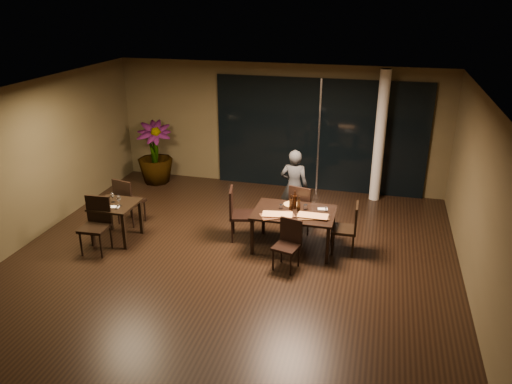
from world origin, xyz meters
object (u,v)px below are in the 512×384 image
(chair_main_near, at_px, (288,241))
(diner, at_px, (294,186))
(main_table, at_px, (294,215))
(chair_side_near, at_px, (96,221))
(chair_side_far, at_px, (127,199))
(side_table, at_px, (115,210))
(bottle_c, at_px, (295,200))
(bottle_a, at_px, (291,203))
(chair_main_right, at_px, (349,226))
(bottle_b, at_px, (299,204))
(potted_plant, at_px, (155,153))
(chair_main_left, at_px, (238,211))
(chair_main_far, at_px, (302,206))

(chair_main_near, height_order, diner, diner)
(main_table, bearing_deg, chair_side_near, -164.35)
(diner, bearing_deg, chair_side_far, 18.59)
(side_table, distance_m, bottle_c, 3.45)
(chair_side_near, height_order, bottle_a, bottle_a)
(chair_side_near, xyz_separation_m, bottle_a, (3.45, 1.02, 0.32))
(chair_main_right, distance_m, diner, 1.65)
(bottle_b, bearing_deg, potted_plant, 147.99)
(diner, height_order, bottle_c, diner)
(chair_side_far, xyz_separation_m, bottle_a, (3.43, -0.13, 0.34))
(chair_main_left, height_order, chair_side_far, chair_main_left)
(chair_main_near, relative_size, chair_side_far, 0.87)
(chair_main_far, height_order, chair_side_near, chair_side_near)
(side_table, relative_size, diner, 0.51)
(chair_main_far, relative_size, chair_main_right, 1.03)
(chair_main_right, distance_m, bottle_b, 1.00)
(chair_main_left, bearing_deg, bottle_a, -107.43)
(potted_plant, xyz_separation_m, bottle_c, (4.00, -2.46, 0.15))
(potted_plant, bearing_deg, chair_main_near, -39.26)
(chair_main_left, distance_m, chair_side_near, 2.64)
(side_table, relative_size, chair_main_far, 0.80)
(chair_main_far, distance_m, diner, 0.55)
(chair_main_left, distance_m, chair_side_far, 2.38)
(potted_plant, bearing_deg, side_table, -78.66)
(chair_side_near, relative_size, potted_plant, 0.67)
(chair_main_left, distance_m, chair_main_right, 2.13)
(side_table, relative_size, bottle_c, 2.28)
(chair_side_far, relative_size, bottle_c, 2.89)
(potted_plant, bearing_deg, diner, -20.74)
(chair_main_far, height_order, chair_main_left, chair_main_left)
(bottle_b, distance_m, bottle_c, 0.14)
(chair_main_right, xyz_separation_m, chair_side_near, (-4.53, -1.07, 0.04))
(chair_main_near, relative_size, chair_main_left, 0.85)
(chair_main_right, bearing_deg, chair_side_far, -92.50)
(main_table, xyz_separation_m, chair_side_near, (-3.52, -0.99, -0.09))
(chair_main_near, bearing_deg, chair_side_far, -179.82)
(main_table, relative_size, chair_side_far, 1.48)
(chair_main_right, distance_m, bottle_a, 1.14)
(diner, bearing_deg, bottle_a, 99.09)
(chair_main_left, bearing_deg, chair_side_near, 101.83)
(chair_side_near, bearing_deg, chair_side_far, 86.07)
(main_table, height_order, chair_main_right, chair_main_right)
(side_table, xyz_separation_m, chair_main_near, (3.43, -0.21, -0.13))
(chair_main_far, xyz_separation_m, chair_main_left, (-1.15, -0.61, 0.02))
(chair_main_left, xyz_separation_m, bottle_b, (1.19, -0.08, 0.31))
(chair_main_right, relative_size, bottle_b, 3.45)
(bottle_c, bearing_deg, chair_side_far, 179.71)
(bottle_b, bearing_deg, bottle_a, -176.55)
(diner, bearing_deg, bottle_b, 106.18)
(bottle_b, bearing_deg, chair_side_near, -164.02)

